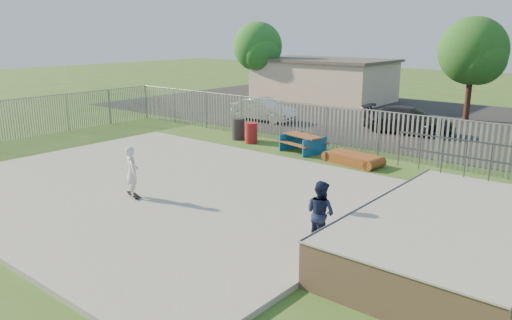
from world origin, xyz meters
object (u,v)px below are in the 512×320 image
Objects in this scene: skater_navy at (320,213)px; skater_white at (132,172)px; car_dark at (408,120)px; tree_left at (258,47)px; trash_bin_red at (251,133)px; car_silver at (264,110)px; trash_bin_grey at (238,129)px; funbox at (353,159)px; picnic_table at (303,143)px; tree_mid at (473,51)px.

skater_white is at bearing 14.62° from skater_navy.
car_dark is 0.80× the size of tree_left.
trash_bin_red is 6.10m from car_silver.
skater_white reaches higher than trash_bin_grey.
funbox is 5.74m from trash_bin_red.
trash_bin_red is 17.24m from tree_left.
skater_navy is (19.59, -21.46, -3.07)m from tree_left.
car_silver is at bearing 154.02° from picnic_table.
skater_white is (3.60, -9.12, 0.43)m from trash_bin_grey.
funbox is (2.77, -0.42, -0.19)m from picnic_table.
funbox is at bearing -4.70° from trash_bin_grey.
trash_bin_red is 0.21× the size of car_dark.
tree_mid reaches higher than trash_bin_grey.
car_dark is at bearing -65.79° from skater_navy.
tree_left reaches higher than car_silver.
skater_navy and skater_white have the same top height.
skater_white is at bearing 164.48° from car_dark.
funbox is 0.36× the size of tree_mid.
tree_left reaches higher than skater_white.
picnic_table is at bearing -44.45° from tree_left.
skater_white reaches higher than car_dark.
skater_navy is 6.59m from skater_white.
tree_left is (-10.46, 13.24, 3.54)m from trash_bin_red.
skater_white is at bearing -79.64° from picnic_table.
picnic_table is at bearing -2.00° from trash_bin_grey.
trash_bin_grey is 5.41m from car_silver.
car_silver reaches higher than funbox.
funbox is 0.46× the size of car_dark.
car_dark reaches higher than trash_bin_red.
car_silver is at bearing 122.91° from trash_bin_red.
skater_white reaches higher than picnic_table.
car_silver reaches higher than picnic_table.
tree_left reaches higher than funbox.
trash_bin_grey is (-3.98, 0.14, 0.14)m from picnic_table.
tree_mid reaches higher than funbox.
car_dark reaches higher than car_silver.
tree_left reaches higher than trash_bin_red.
car_dark is at bearing 49.13° from trash_bin_grey.
trash_bin_red is at bearing -165.63° from picnic_table.
trash_bin_red is 1.05m from trash_bin_grey.
funbox is 0.54× the size of car_silver.
skater_white is (-6.56, -0.68, 0.00)m from skater_navy.
car_dark is at bearing -21.92° from tree_left.
tree_mid is (7.03, 12.89, 3.59)m from trash_bin_grey.
trash_bin_grey is 9.81m from skater_white.
trash_bin_red is at bearing -12.09° from trash_bin_grey.
tree_mid is (9.31, 7.99, 3.43)m from car_silver.
trash_bin_grey is 0.26× the size of car_silver.
car_dark is at bearing -71.26° from skater_white.
tree_mid is at bearing 89.65° from picnic_table.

